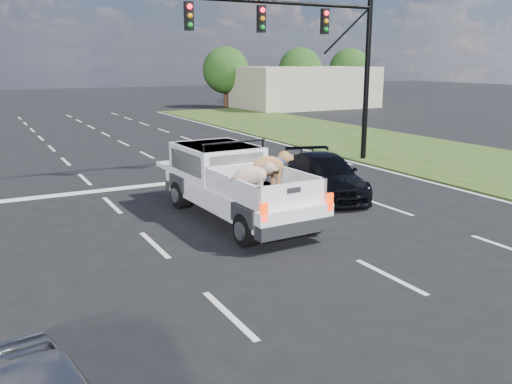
{
  "coord_description": "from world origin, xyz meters",
  "views": [
    {
      "loc": [
        -5.27,
        -7.52,
        4.13
      ],
      "look_at": [
        -0.17,
        2.0,
        1.51
      ],
      "focal_mm": 38.0,
      "sensor_mm": 36.0,
      "label": 1
    }
  ],
  "objects": [
    {
      "name": "tree_far_f",
      "position": [
        30.0,
        38.0,
        3.29
      ],
      "size": [
        4.2,
        4.2,
        5.4
      ],
      "color": "#332114",
      "rests_on": "ground"
    },
    {
      "name": "ground",
      "position": [
        0.0,
        0.0,
        0.0
      ],
      "size": [
        160.0,
        160.0,
        0.0
      ],
      "primitive_type": "plane",
      "color": "black",
      "rests_on": "ground"
    },
    {
      "name": "black_coupe",
      "position": [
        4.48,
        6.1,
        0.64
      ],
      "size": [
        2.98,
        4.71,
        1.27
      ],
      "primitive_type": "imported",
      "rotation": [
        0.0,
        0.0,
        -0.3
      ],
      "color": "black",
      "rests_on": "ground"
    },
    {
      "name": "traffic_signal",
      "position": [
        7.2,
        10.5,
        4.73
      ],
      "size": [
        9.11,
        0.31,
        7.0
      ],
      "color": "black",
      "rests_on": "ground"
    },
    {
      "name": "road_markings",
      "position": [
        0.0,
        6.56,
        0.01
      ],
      "size": [
        17.75,
        60.0,
        0.01
      ],
      "color": "silver",
      "rests_on": "ground"
    },
    {
      "name": "grass_shoulder_right",
      "position": [
        13.0,
        6.0,
        0.03
      ],
      "size": [
        8.0,
        60.0,
        0.06
      ],
      "primitive_type": "cube",
      "color": "#234013",
      "rests_on": "ground"
    },
    {
      "name": "tree_far_e",
      "position": [
        24.0,
        38.0,
        3.29
      ],
      "size": [
        4.2,
        4.2,
        5.4
      ],
      "color": "#332114",
      "rests_on": "ground"
    },
    {
      "name": "pickup_truck",
      "position": [
        0.88,
        5.13,
        0.97
      ],
      "size": [
        2.27,
        5.61,
        2.08
      ],
      "rotation": [
        0.0,
        0.0,
        0.04
      ],
      "color": "black",
      "rests_on": "ground"
    },
    {
      "name": "building_right",
      "position": [
        22.0,
        34.0,
        1.8
      ],
      "size": [
        12.0,
        7.0,
        3.6
      ],
      "primitive_type": "cube",
      "color": "tan",
      "rests_on": "ground"
    },
    {
      "name": "tree_far_d",
      "position": [
        16.0,
        38.0,
        3.29
      ],
      "size": [
        4.2,
        4.2,
        5.4
      ],
      "color": "#332114",
      "rests_on": "ground"
    }
  ]
}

